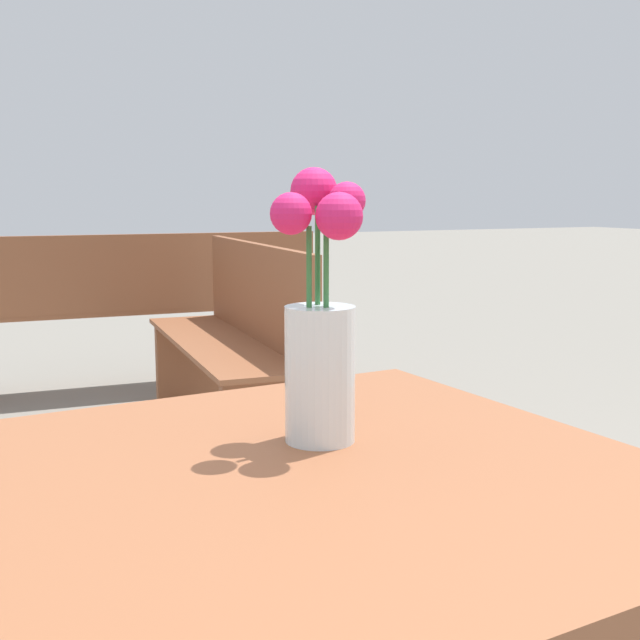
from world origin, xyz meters
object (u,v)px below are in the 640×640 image
Objects in this scene: table_front at (295,558)px; bench_near at (237,339)px; flower_vase at (320,339)px; bench_middle at (134,304)px.

table_front is 0.62× the size of bench_near.
flower_vase is (0.08, 0.10, 0.24)m from table_front.
bench_near is (0.75, 2.31, -0.17)m from table_front.
table_front is 0.27m from flower_vase.
flower_vase reaches higher than table_front.
bench_middle is (0.49, 3.31, -0.39)m from flower_vase.
flower_vase is 3.37m from bench_middle.
table_front is 2.43m from bench_near.
bench_near and bench_middle have the same top height.
flower_vase is 2.35m from bench_near.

